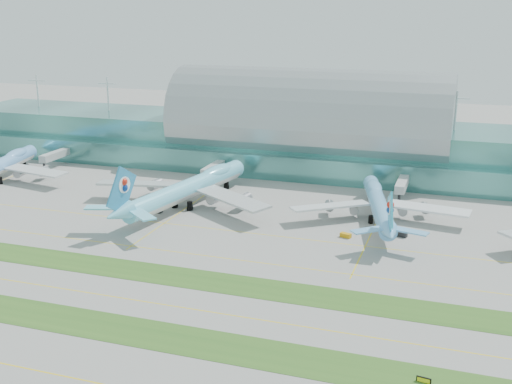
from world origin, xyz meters
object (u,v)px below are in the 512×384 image
(airliner_b, at_px, (189,187))
(taxiway_sign_east, at_px, (424,380))
(terminal, at_px, (310,136))
(airliner_c, at_px, (378,203))

(airliner_b, relative_size, taxiway_sign_east, 28.50)
(terminal, distance_m, airliner_b, 73.76)
(airliner_b, height_order, taxiway_sign_east, airliner_b)
(terminal, relative_size, airliner_c, 5.13)
(airliner_c, relative_size, taxiway_sign_east, 23.37)
(terminal, bearing_deg, airliner_b, -111.38)
(terminal, xyz_separation_m, taxiway_sign_east, (61.37, -157.10, -13.64))
(airliner_c, distance_m, taxiway_sign_east, 96.83)
(taxiway_sign_east, bearing_deg, airliner_b, 143.42)
(airliner_c, bearing_deg, taxiway_sign_east, -90.66)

